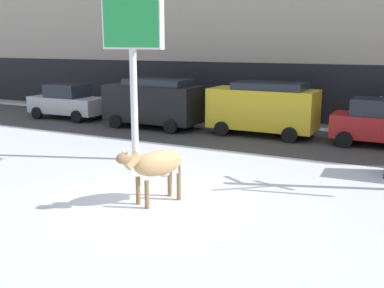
# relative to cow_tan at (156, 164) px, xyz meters

# --- Properties ---
(ground_plane) EXTENTS (120.00, 120.00, 0.00)m
(ground_plane) POSITION_rel_cow_tan_xyz_m (-0.14, 0.04, -0.99)
(ground_plane) COLOR white
(road_strip) EXTENTS (60.00, 5.60, 0.01)m
(road_strip) POSITION_rel_cow_tan_xyz_m (-0.14, 8.89, -0.99)
(road_strip) COLOR #423F3F
(road_strip) RESTS_ON ground
(cow_tan) EXTENTS (1.13, 1.90, 1.54)m
(cow_tan) POSITION_rel_cow_tan_xyz_m (0.00, 0.00, 0.00)
(cow_tan) COLOR tan
(cow_tan) RESTS_ON ground
(billboard) EXTENTS (2.52, 0.54, 5.56)m
(billboard) POSITION_rel_cow_tan_xyz_m (-2.94, 3.39, 3.32)
(billboard) COLOR silver
(billboard) RESTS_ON ground
(car_silver_sedan) EXTENTS (4.21, 2.00, 1.84)m
(car_silver_sedan) POSITION_rel_cow_tan_xyz_m (-11.13, 9.15, -0.09)
(car_silver_sedan) COLOR #B7BABF
(car_silver_sedan) RESTS_ON ground
(car_black_van) EXTENTS (4.61, 2.14, 2.32)m
(car_black_van) POSITION_rel_cow_tan_xyz_m (-5.60, 8.91, 0.25)
(car_black_van) COLOR black
(car_black_van) RESTS_ON ground
(car_yellow_van) EXTENTS (4.61, 2.14, 2.32)m
(car_yellow_van) POSITION_rel_cow_tan_xyz_m (-0.39, 9.48, 0.25)
(car_yellow_van) COLOR gold
(car_yellow_van) RESTS_ON ground
(car_red_hatchback) EXTENTS (3.51, 1.94, 1.86)m
(car_red_hatchback) POSITION_rel_cow_tan_xyz_m (4.29, 9.45, -0.07)
(car_red_hatchback) COLOR red
(car_red_hatchback) RESTS_ON ground
(pedestrian_near_billboard) EXTENTS (0.36, 0.24, 1.73)m
(pedestrian_near_billboard) POSITION_rel_cow_tan_xyz_m (4.12, 11.67, -0.11)
(pedestrian_near_billboard) COLOR #282833
(pedestrian_near_billboard) RESTS_ON ground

